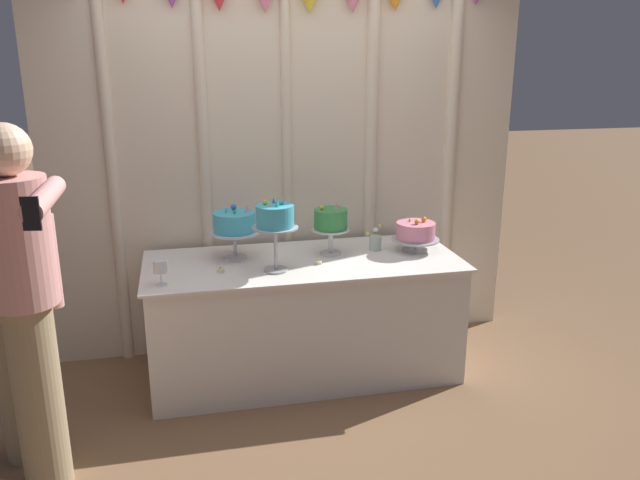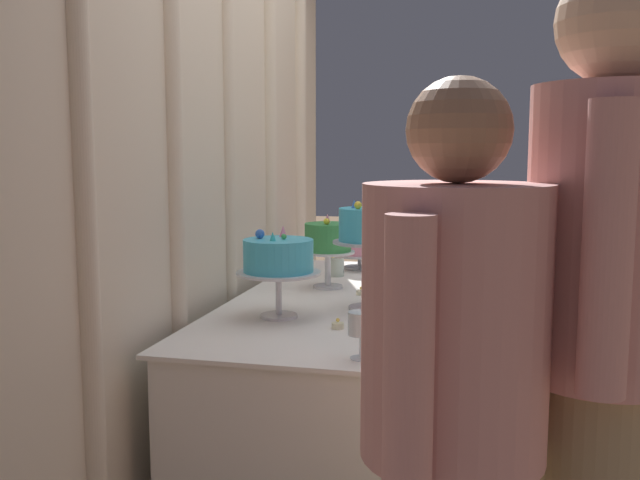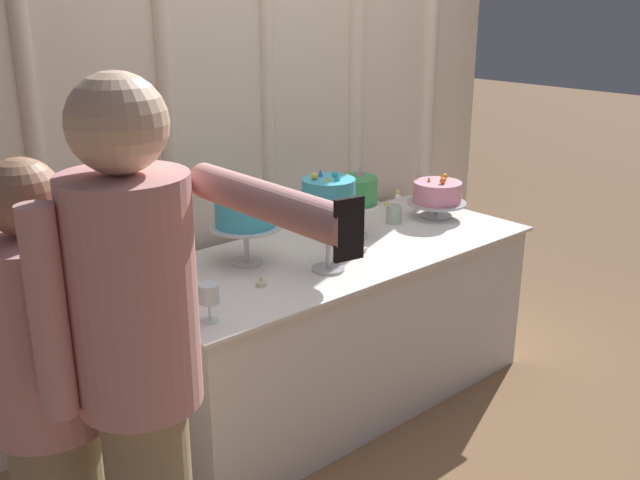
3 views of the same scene
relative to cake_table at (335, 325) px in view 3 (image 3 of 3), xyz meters
The scene contains 13 objects.
ground_plane 0.40m from the cake_table, 90.00° to the right, with size 24.00×24.00×0.00m, color #846042.
draped_curtain 1.20m from the cake_table, 87.01° to the left, with size 3.23×0.17×2.77m.
cake_table is the anchor object (origin of this frame).
cake_display_leftmost 0.75m from the cake_table, 162.29° to the left, with size 0.32×0.32×0.34m.
cake_display_midleft 0.75m from the cake_table, 139.51° to the right, with size 0.27×0.27×0.44m.
cake_display_midright 0.64m from the cake_table, 21.57° to the left, with size 0.25×0.25×0.34m.
cake_display_rightmost 0.91m from the cake_table, ahead, with size 0.31×0.31×0.23m.
wine_glass 1.03m from the cake_table, 163.08° to the right, with size 0.08×0.08×0.15m.
flower_vase 0.68m from the cake_table, 11.55° to the left, with size 0.11×0.09×0.17m.
tealight_far_left 0.67m from the cake_table, 166.96° to the right, with size 0.04×0.04×0.04m.
tealight_near_left 0.42m from the cake_table, 53.15° to the right, with size 0.04×0.04×0.04m.
guest_man_pink_jacket 1.73m from the cake_table, 160.16° to the right, with size 0.50×0.44×1.54m.
guest_man_dark_suit 1.78m from the cake_table, 149.23° to the right, with size 0.47×0.72×1.76m.
Camera 3 is at (-2.15, -2.22, 1.91)m, focal length 40.57 mm.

